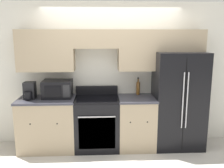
{
  "coord_description": "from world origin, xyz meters",
  "views": [
    {
      "loc": [
        -0.21,
        -3.94,
        2.04
      ],
      "look_at": [
        -0.0,
        0.31,
        1.18
      ],
      "focal_mm": 40.0,
      "sensor_mm": 36.0,
      "label": 1
    }
  ],
  "objects": [
    {
      "name": "ground_plane",
      "position": [
        0.0,
        0.0,
        0.0
      ],
      "size": [
        12.0,
        12.0,
        0.0
      ],
      "primitive_type": "plane",
      "color": "beige"
    },
    {
      "name": "oven_range",
      "position": [
        -0.27,
        0.31,
        0.47
      ],
      "size": [
        0.77,
        0.65,
        1.09
      ],
      "color": "black",
      "rests_on": "ground_plane"
    },
    {
      "name": "lower_cabinets_right",
      "position": [
        0.44,
        0.31,
        0.47
      ],
      "size": [
        0.66,
        0.64,
        0.93
      ],
      "color": "tan",
      "rests_on": "ground_plane"
    },
    {
      "name": "refrigerator",
      "position": [
        1.19,
        0.35,
        0.86
      ],
      "size": [
        0.88,
        0.73,
        1.73
      ],
      "color": "black",
      "rests_on": "ground_plane"
    },
    {
      "name": "lower_cabinets_left",
      "position": [
        -1.14,
        0.31,
        0.46
      ],
      "size": [
        1.0,
        0.64,
        0.93
      ],
      "color": "tan",
      "rests_on": "ground_plane"
    },
    {
      "name": "wall_back",
      "position": [
        0.01,
        0.59,
        1.47
      ],
      "size": [
        8.0,
        0.39,
        2.6
      ],
      "color": "silver",
      "rests_on": "ground_plane"
    },
    {
      "name": "microwave",
      "position": [
        -0.96,
        0.4,
        1.08
      ],
      "size": [
        0.51,
        0.4,
        0.31
      ],
      "color": "black",
      "rests_on": "lower_cabinets_left"
    },
    {
      "name": "bottle",
      "position": [
        0.5,
        0.55,
        1.05
      ],
      "size": [
        0.07,
        0.07,
        0.32
      ],
      "color": "brown",
      "rests_on": "lower_cabinets_right"
    },
    {
      "name": "paper_towel_holder",
      "position": [
        -1.43,
        0.32,
        1.06
      ],
      "size": [
        0.19,
        0.26,
        0.29
      ],
      "color": "black",
      "rests_on": "lower_cabinets_left"
    }
  ]
}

